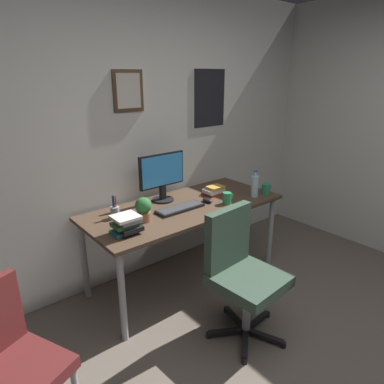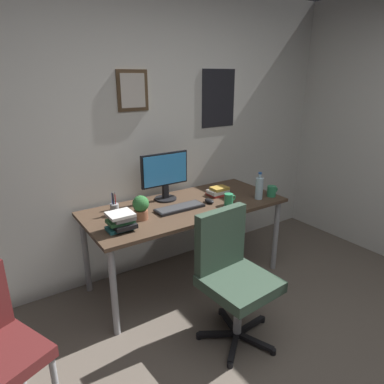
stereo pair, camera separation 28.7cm
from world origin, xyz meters
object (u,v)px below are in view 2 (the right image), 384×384
Objects in this scene: pen_cup at (115,209)px; office_chair at (232,270)px; monitor at (165,174)px; coffee_mug_near at (272,191)px; book_stack_left at (218,191)px; computer_mouse at (209,201)px; keyboard at (180,208)px; book_stack_right at (121,221)px; potted_plant at (141,207)px; water_bottle at (259,188)px; coffee_mug_far at (229,199)px.

office_chair is at bearing -61.91° from pen_cup.
monitor reaches higher than coffee_mug_near.
book_stack_left is at bearing -4.92° from pen_cup.
computer_mouse is at bearing -14.13° from pen_cup.
keyboard is 2.15× the size of pen_cup.
book_stack_right is (-0.59, -0.40, -0.17)m from monitor.
keyboard is 0.59m from book_stack_right.
keyboard is at bearing 177.17° from computer_mouse.
potted_plant is 0.98× the size of pen_cup.
computer_mouse is (0.32, 0.71, 0.24)m from office_chair.
coffee_mug_near reaches higher than keyboard.
water_bottle reaches higher than book_stack_left.
keyboard is at bearing -20.38° from pen_cup.
monitor is 0.57m from pen_cup.
coffee_mug_near is 0.66× the size of book_stack_left.
office_chair is at bearing -64.38° from potted_plant.
coffee_mug_far is 0.79m from potted_plant.
keyboard is 0.37m from potted_plant.
pen_cup is at bearing -169.90° from monitor.
monitor is 0.36m from keyboard.
coffee_mug_near is 0.60× the size of pen_cup.
coffee_mug_near is 1.47m from book_stack_right.
office_chair is at bearing -150.09° from coffee_mug_near.
book_stack_right is (-0.57, -0.12, 0.06)m from keyboard.
office_chair reaches higher than computer_mouse.
computer_mouse is at bearing 159.37° from water_bottle.
potted_plant is (-0.66, 0.01, 0.09)m from computer_mouse.
potted_plant is 0.25m from pen_cup.
monitor is 0.61m from coffee_mug_far.
monitor is 0.73m from book_stack_right.
coffee_mug_far is (0.41, -0.15, 0.04)m from keyboard.
pen_cup is 0.31m from book_stack_right.
coffee_mug_near is at bearing -28.81° from monitor.
book_stack_left is (-0.25, 0.28, -0.07)m from water_bottle.
potted_plant is at bearing 27.27° from book_stack_right.
office_chair is 4.82× the size of book_stack_right.
coffee_mug_near is 1.27m from potted_plant.
potted_plant reaches higher than keyboard.
potted_plant is 1.07× the size of book_stack_left.
water_bottle is at bearing 173.70° from coffee_mug_near.
coffee_mug_far is 0.98m from book_stack_right.
water_bottle is 1.12m from potted_plant.
office_chair is 0.76m from keyboard.
book_stack_right is at bearing -168.60° from keyboard.
pen_cup is 1.01× the size of book_stack_right.
coffee_mug_far is 0.59× the size of book_stack_right.
computer_mouse is at bearing -2.83° from keyboard.
computer_mouse is 0.67m from potted_plant.
coffee_mug_near is (0.15, -0.02, -0.06)m from water_bottle.
pen_cup is (-0.92, 0.34, 0.00)m from coffee_mug_far.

